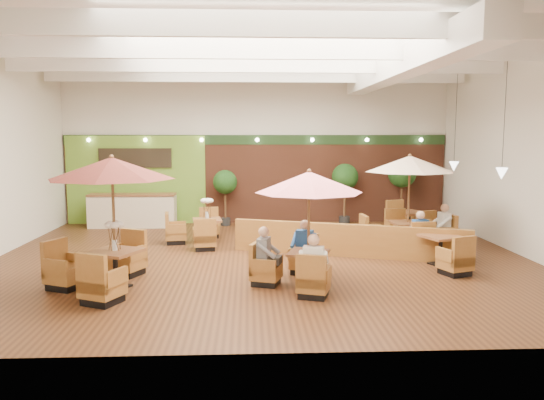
{
  "coord_description": "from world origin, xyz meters",
  "views": [
    {
      "loc": [
        -0.34,
        -13.53,
        3.23
      ],
      "look_at": [
        0.3,
        0.5,
        1.5
      ],
      "focal_mm": 35.0,
      "sensor_mm": 36.0,
      "label": 1
    }
  ],
  "objects": [
    {
      "name": "service_counter",
      "position": [
        -4.4,
        5.1,
        0.58
      ],
      "size": [
        3.0,
        0.75,
        1.18
      ],
      "color": "beige",
      "rests_on": "ground"
    },
    {
      "name": "diner_3",
      "position": [
        4.18,
        0.07,
        0.76
      ],
      "size": [
        0.42,
        0.37,
        0.79
      ],
      "rotation": [
        0.0,
        0.0,
        0.2
      ],
      "color": "#224E94",
      "rests_on": "ground"
    },
    {
      "name": "room",
      "position": [
        0.25,
        1.22,
        3.63
      ],
      "size": [
        14.04,
        14.0,
        5.52
      ],
      "color": "#381E0F",
      "rests_on": "ground"
    },
    {
      "name": "diner_2",
      "position": [
        0.04,
        -2.36,
        0.77
      ],
      "size": [
        0.39,
        0.44,
        0.82
      ],
      "rotation": [
        0.0,
        0.0,
        4.45
      ],
      "color": "slate",
      "rests_on": "ground"
    },
    {
      "name": "table_5",
      "position": [
        4.75,
        2.81,
        0.39
      ],
      "size": [
        1.2,
        2.94,
        1.03
      ],
      "rotation": [
        0.0,
        0.0,
        0.37
      ],
      "color": "brown",
      "rests_on": "ground"
    },
    {
      "name": "topiary_0",
      "position": [
        -1.16,
        5.3,
        1.48
      ],
      "size": [
        0.86,
        0.86,
        1.99
      ],
      "color": "black",
      "rests_on": "ground"
    },
    {
      "name": "topiary_1",
      "position": [
        3.14,
        5.3,
        1.64
      ],
      "size": [
        0.95,
        0.95,
        2.2
      ],
      "color": "black",
      "rests_on": "ground"
    },
    {
      "name": "table_2",
      "position": [
        4.18,
        1.06,
        1.84
      ],
      "size": [
        2.67,
        2.67,
        2.71
      ],
      "rotation": [
        0.0,
        0.0,
        0.07
      ],
      "color": "brown",
      "rests_on": "ground"
    },
    {
      "name": "booth_divider",
      "position": [
        2.31,
        0.23,
        0.44
      ],
      "size": [
        6.03,
        2.22,
        0.87
      ],
      "primitive_type": "cube",
      "rotation": [
        0.0,
        0.0,
        -0.33
      ],
      "color": "brown",
      "rests_on": "ground"
    },
    {
      "name": "table_1",
      "position": [
        0.9,
        -2.36,
        1.82
      ],
      "size": [
        2.45,
        2.59,
        2.51
      ],
      "rotation": [
        0.0,
        0.0,
        -0.32
      ],
      "color": "brown",
      "rests_on": "ground"
    },
    {
      "name": "table_3",
      "position": [
        -1.81,
        2.15,
        0.45
      ],
      "size": [
        1.74,
        2.55,
        1.52
      ],
      "rotation": [
        0.0,
        0.0,
        0.14
      ],
      "color": "brown",
      "rests_on": "ground"
    },
    {
      "name": "table_0",
      "position": [
        -3.22,
        -2.46,
        2.01
      ],
      "size": [
        2.8,
        2.97,
        2.83
      ],
      "rotation": [
        0.0,
        0.0,
        -0.43
      ],
      "color": "brown",
      "rests_on": "ground"
    },
    {
      "name": "diner_0",
      "position": [
        0.96,
        -3.27,
        0.77
      ],
      "size": [
        0.45,
        0.39,
        0.84
      ],
      "rotation": [
        0.0,
        0.0,
        -0.22
      ],
      "color": "white",
      "rests_on": "ground"
    },
    {
      "name": "topiary_2",
      "position": [
        5.22,
        5.3,
        1.75
      ],
      "size": [
        1.01,
        1.01,
        2.35
      ],
      "color": "black",
      "rests_on": "ground"
    },
    {
      "name": "diner_1",
      "position": [
        0.96,
        -1.44,
        0.76
      ],
      "size": [
        0.44,
        0.41,
        0.8
      ],
      "rotation": [
        0.0,
        0.0,
        2.78
      ],
      "color": "#224E94",
      "rests_on": "ground"
    },
    {
      "name": "diner_4",
      "position": [
        5.17,
        1.06,
        0.77
      ],
      "size": [
        0.35,
        0.42,
        0.83
      ],
      "rotation": [
        0.0,
        0.0,
        1.66
      ],
      "color": "white",
      "rests_on": "ground"
    },
    {
      "name": "table_4",
      "position": [
        4.45,
        -0.79,
        0.36
      ],
      "size": [
        1.09,
        2.7,
        0.95
      ],
      "rotation": [
        0.0,
        0.0,
        0.36
      ],
      "color": "brown",
      "rests_on": "ground"
    }
  ]
}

